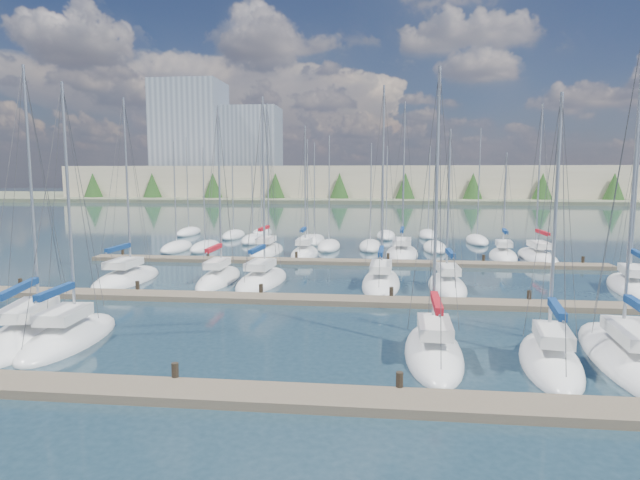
# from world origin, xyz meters

# --- Properties ---
(ground) EXTENTS (400.00, 400.00, 0.00)m
(ground) POSITION_xyz_m (0.00, 60.00, 0.00)
(ground) COLOR #213743
(ground) RESTS_ON ground
(dock_near) EXTENTS (44.00, 1.93, 1.10)m
(dock_near) POSITION_xyz_m (0.00, 2.01, 0.15)
(dock_near) COLOR #6B5E4C
(dock_near) RESTS_ON ground
(dock_mid) EXTENTS (44.00, 1.93, 1.10)m
(dock_mid) POSITION_xyz_m (0.00, 16.01, 0.15)
(dock_mid) COLOR #6B5E4C
(dock_mid) RESTS_ON ground
(dock_far) EXTENTS (44.00, 1.93, 1.10)m
(dock_far) POSITION_xyz_m (0.00, 30.01, 0.15)
(dock_far) COLOR #6B5E4C
(dock_far) RESTS_ON ground
(sailboat_l) EXTENTS (2.48, 7.32, 11.30)m
(sailboat_l) POSITION_xyz_m (7.80, 20.94, 0.18)
(sailboat_l) COLOR white
(sailboat_l) RESTS_ON ground
(sailboat_i) EXTENTS (2.28, 7.96, 13.11)m
(sailboat_i) POSITION_xyz_m (-8.12, 21.54, 0.19)
(sailboat_i) COLOR white
(sailboat_i) RESTS_ON ground
(sailboat_f) EXTENTS (3.81, 10.46, 14.36)m
(sailboat_f) POSITION_xyz_m (13.38, 7.29, 0.18)
(sailboat_f) COLOR white
(sailboat_f) RESTS_ON ground
(sailboat_k) EXTENTS (2.89, 9.60, 14.32)m
(sailboat_k) POSITION_xyz_m (3.39, 21.61, 0.19)
(sailboat_k) COLOR white
(sailboat_k) RESTS_ON ground
(sailboat_c) EXTENTS (3.14, 7.47, 12.40)m
(sailboat_c) POSITION_xyz_m (-10.79, 7.35, 0.18)
(sailboat_c) COLOR white
(sailboat_c) RESTS_ON ground
(sailboat_d) EXTENTS (2.60, 7.73, 12.68)m
(sailboat_d) POSITION_xyz_m (5.56, 7.17, 0.19)
(sailboat_d) COLOR white
(sailboat_d) RESTS_ON ground
(sailboat_m) EXTENTS (4.22, 8.76, 11.79)m
(sailboat_m) POSITION_xyz_m (19.92, 21.95, 0.18)
(sailboat_m) COLOR white
(sailboat_m) RESTS_ON ground
(sailboat_o) EXTENTS (2.46, 6.71, 12.80)m
(sailboat_o) POSITION_xyz_m (-3.76, 34.41, 0.19)
(sailboat_o) COLOR white
(sailboat_o) RESTS_ON ground
(sailboat_p) EXTENTS (3.60, 9.17, 15.04)m
(sailboat_p) POSITION_xyz_m (5.38, 35.65, 0.18)
(sailboat_p) COLOR white
(sailboat_p) RESTS_ON ground
(sailboat_r) EXTENTS (2.67, 9.00, 14.59)m
(sailboat_r) POSITION_xyz_m (17.45, 34.70, 0.19)
(sailboat_r) COLOR white
(sailboat_r) RESTS_ON ground
(sailboat_h) EXTENTS (3.19, 8.20, 13.69)m
(sailboat_h) POSITION_xyz_m (-14.73, 20.94, 0.18)
(sailboat_h) COLOR white
(sailboat_h) RESTS_ON ground
(sailboat_q) EXTENTS (3.24, 7.12, 10.31)m
(sailboat_q) POSITION_xyz_m (14.51, 34.98, 0.18)
(sailboat_q) COLOR white
(sailboat_q) RESTS_ON ground
(sailboat_b) EXTENTS (5.23, 10.27, 13.35)m
(sailboat_b) POSITION_xyz_m (-13.03, 8.05, 0.17)
(sailboat_b) COLOR white
(sailboat_b) RESTS_ON ground
(sailboat_e) EXTENTS (3.29, 7.30, 11.49)m
(sailboat_e) POSITION_xyz_m (10.10, 6.60, 0.19)
(sailboat_e) COLOR white
(sailboat_e) RESTS_ON ground
(sailboat_n) EXTENTS (2.83, 8.46, 15.03)m
(sailboat_n) POSITION_xyz_m (-7.58, 35.44, 0.20)
(sailboat_n) COLOR white
(sailboat_n) RESTS_ON ground
(sailboat_j) EXTENTS (3.41, 8.30, 13.64)m
(sailboat_j) POSITION_xyz_m (-4.94, 21.40, 0.18)
(sailboat_j) COLOR white
(sailboat_j) RESTS_ON ground
(distant_boats) EXTENTS (36.93, 20.75, 13.30)m
(distant_boats) POSITION_xyz_m (-4.34, 43.76, 0.29)
(distant_boats) COLOR #9EA0A5
(distant_boats) RESTS_ON ground
(shoreline) EXTENTS (400.00, 60.00, 38.00)m
(shoreline) POSITION_xyz_m (-13.29, 149.77, 7.44)
(shoreline) COLOR #666B51
(shoreline) RESTS_ON ground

